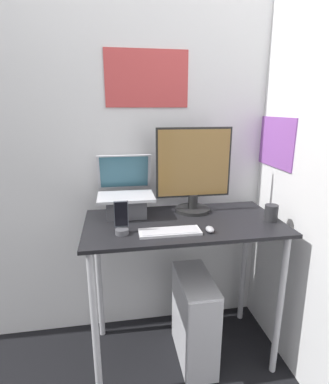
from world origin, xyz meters
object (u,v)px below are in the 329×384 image
Objects in this scene: cell_phone at (122,224)px; monitor at (194,174)px; keyboard at (170,232)px; mouse at (210,229)px; computer_tower at (194,319)px; laptop at (126,200)px.

monitor is at bearing 32.19° from cell_phone.
monitor reaches higher than cell_phone.
mouse is (0.21, -0.02, 0.01)m from keyboard.
cell_phone is (-0.25, 0.04, 0.05)m from keyboard.
monitor is 0.41m from mouse.
monitor is 1.61× the size of keyboard.
computer_tower is (-0.03, 0.12, -0.64)m from mouse.
keyboard is (0.21, -0.32, -0.09)m from laptop.
monitor reaches higher than computer_tower.
mouse is 0.65m from computer_tower.
cell_phone is at bearing 171.73° from keyboard.
cell_phone is at bearing -97.19° from laptop.
keyboard reaches higher than computer_tower.
laptop reaches higher than keyboard.
monitor is at bearing 82.17° from computer_tower.
laptop reaches higher than cell_phone.
computer_tower is at bearing -97.83° from monitor.
laptop is 0.29m from cell_phone.
monitor is (0.42, 0.00, 0.14)m from laptop.
computer_tower is at bearing 28.91° from keyboard.
cell_phone reaches higher than keyboard.
cell_phone is (-0.46, 0.06, 0.04)m from mouse.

